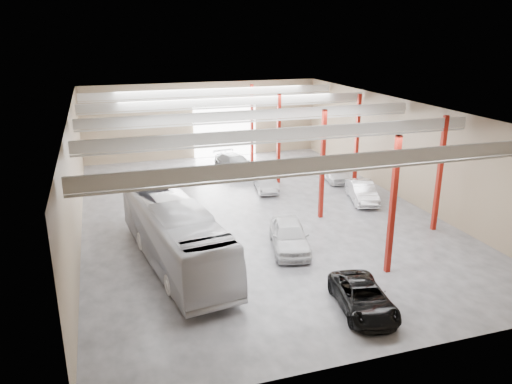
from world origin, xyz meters
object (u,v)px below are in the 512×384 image
car_row_b (265,181)px  car_row_c (235,164)px  black_sedan (363,297)px  car_right_near (362,192)px  car_row_a (289,235)px  car_right_far (335,172)px  coach_bus (175,233)px

car_row_b → car_row_c: 5.30m
black_sedan → car_right_near: size_ratio=1.02×
black_sedan → car_row_a: size_ratio=0.93×
black_sedan → car_right_far: 19.50m
car_row_c → car_right_far: size_ratio=1.34×
car_row_a → car_right_near: 9.81m
car_row_b → car_right_far: bearing=15.0°
black_sedan → car_right_far: size_ratio=1.13×
coach_bus → car_row_c: coach_bus is taller
black_sedan → car_row_a: 6.92m
car_right_near → car_right_far: bearing=100.7°
coach_bus → car_right_near: size_ratio=2.72×
car_right_near → car_row_a: bearing=-127.4°
coach_bus → car_row_c: 17.18m
car_row_a → car_row_b: car_row_a is taller
black_sedan → car_row_b: (1.43, 17.38, 0.06)m
car_row_a → coach_bus: bearing=-169.0°
car_row_a → car_row_c: car_row_a is taller
coach_bus → car_row_a: bearing=-10.7°
car_right_far → black_sedan: bearing=-104.7°
car_row_a → car_row_c: bearing=99.1°
car_row_c → car_right_near: 11.79m
car_row_b → black_sedan: bearing=-85.6°
coach_bus → car_right_far: coach_bus is taller
black_sedan → car_row_c: 22.61m
black_sedan → car_right_near: (7.08, 12.80, 0.10)m
car_right_near → coach_bus: bearing=-142.8°
black_sedan → car_row_a: bearing=105.3°
car_row_c → black_sedan: bearing=-101.7°
black_sedan → car_right_near: car_right_near is taller
car_right_near → car_right_far: size_ratio=1.11×
coach_bus → car_right_far: size_ratio=3.01×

